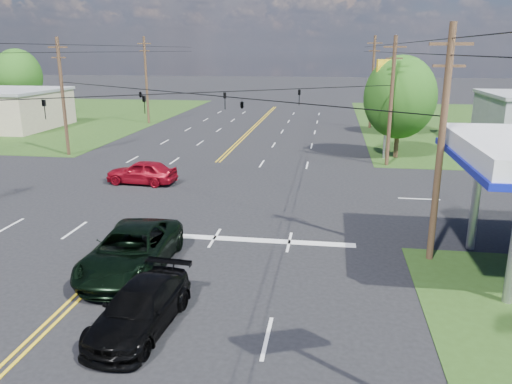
% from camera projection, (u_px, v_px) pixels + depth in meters
% --- Properties ---
extents(ground, '(280.00, 280.00, 0.00)m').
position_uv_depth(ground, '(189.00, 190.00, 31.43)').
color(ground, black).
rests_on(ground, ground).
extents(grass_nw, '(46.00, 48.00, 0.03)m').
position_uv_depth(grass_nw, '(2.00, 116.00, 66.87)').
color(grass_nw, '#253F14').
rests_on(grass_nw, ground).
extents(stop_bar, '(10.00, 0.50, 0.02)m').
position_uv_depth(stop_bar, '(246.00, 240.00, 23.11)').
color(stop_bar, silver).
rests_on(stop_bar, ground).
extents(pole_se, '(1.60, 0.28, 9.50)m').
position_uv_depth(pole_se, '(441.00, 144.00, 19.66)').
color(pole_se, '#3D2B1A').
rests_on(pole_se, ground).
extents(pole_nw, '(1.60, 0.28, 9.50)m').
position_uv_depth(pole_nw, '(63.00, 96.00, 40.50)').
color(pole_nw, '#3D2B1A').
rests_on(pole_nw, ground).
extents(pole_ne, '(1.60, 0.28, 9.50)m').
position_uv_depth(pole_ne, '(391.00, 100.00, 36.78)').
color(pole_ne, '#3D2B1A').
rests_on(pole_ne, ground).
extents(pole_left_far, '(1.60, 0.28, 10.00)m').
position_uv_depth(pole_left_far, '(146.00, 79.00, 58.50)').
color(pole_left_far, '#3D2B1A').
rests_on(pole_left_far, ground).
extents(pole_right_far, '(1.60, 0.28, 10.00)m').
position_uv_depth(pole_right_far, '(372.00, 81.00, 54.78)').
color(pole_right_far, '#3D2B1A').
rests_on(pole_right_far, ground).
extents(span_wire_signals, '(26.00, 18.00, 1.13)m').
position_uv_depth(span_wire_signals, '(186.00, 93.00, 29.78)').
color(span_wire_signals, black).
rests_on(span_wire_signals, ground).
extents(power_lines, '(26.04, 100.00, 0.64)m').
position_uv_depth(power_lines, '(173.00, 48.00, 27.17)').
color(power_lines, black).
rests_on(power_lines, ground).
extents(tree_right_a, '(5.70, 5.70, 8.18)m').
position_uv_depth(tree_right_a, '(400.00, 97.00, 39.50)').
color(tree_right_a, '#3D2B1A').
rests_on(tree_right_a, ground).
extents(tree_right_b, '(4.94, 4.94, 7.09)m').
position_uv_depth(tree_right_b, '(410.00, 94.00, 50.73)').
color(tree_right_b, '#3D2B1A').
rests_on(tree_right_b, ground).
extents(tree_far_l, '(6.08, 6.08, 8.72)m').
position_uv_depth(tree_far_l, '(18.00, 76.00, 65.02)').
color(tree_far_l, '#3D2B1A').
rests_on(tree_far_l, ground).
extents(pickup_dkgreen, '(3.21, 6.41, 1.74)m').
position_uv_depth(pickup_dkgreen, '(131.00, 250.00, 19.65)').
color(pickup_dkgreen, black).
rests_on(pickup_dkgreen, ground).
extents(suv_black, '(2.41, 5.04, 1.42)m').
position_uv_depth(suv_black, '(140.00, 308.00, 15.59)').
color(suv_black, black).
rests_on(suv_black, ground).
extents(sedan_red, '(4.70, 2.16, 1.56)m').
position_uv_depth(sedan_red, '(142.00, 172.00, 32.66)').
color(sedan_red, maroon).
rests_on(sedan_red, ground).
extents(polesign_ne, '(2.11, 0.99, 7.86)m').
position_uv_depth(polesign_ne, '(389.00, 82.00, 38.72)').
color(polesign_ne, '#A5A5AA').
rests_on(polesign_ne, ground).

